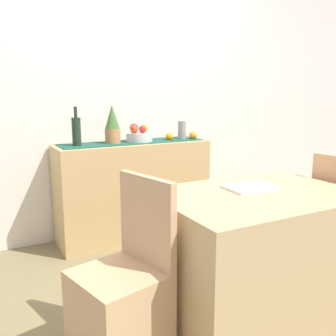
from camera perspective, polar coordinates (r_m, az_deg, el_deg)
name	(u,v)px	position (r m, az deg, el deg)	size (l,w,h in m)	color
ground_plane	(191,279)	(2.84, 3.40, -16.24)	(6.40, 6.40, 0.02)	olive
room_wall_rear	(125,86)	(3.58, -6.48, 12.03)	(6.40, 0.06, 2.70)	silver
sideboard_console	(134,191)	(3.43, -5.15, -3.38)	(1.34, 0.42, 0.87)	tan
table_runner	(133,142)	(3.35, -5.28, 3.85)	(1.26, 0.32, 0.01)	#184939
fruit_bowl	(139,137)	(3.37, -4.32, 4.63)	(0.23, 0.23, 0.08)	silver
apple_left	(134,129)	(3.32, -5.03, 5.76)	(0.07, 0.07, 0.07)	#B93F1C
apple_front	(143,129)	(3.34, -3.79, 5.80)	(0.06, 0.06, 0.06)	red
apple_rear	(134,128)	(3.41, -5.03, 6.00)	(0.08, 0.08, 0.08)	red
apple_right	(144,128)	(3.42, -3.54, 5.95)	(0.07, 0.07, 0.07)	gold
wine_bottle	(76,131)	(3.18, -13.48, 5.37)	(0.07, 0.07, 0.32)	#1E3324
ceramic_vase	(182,130)	(3.56, 2.11, 5.68)	(0.08, 0.08, 0.17)	gray
potted_plant	(112,125)	(3.27, -8.28, 6.37)	(0.13, 0.13, 0.33)	#B6794D
orange_loose_mid	(169,137)	(3.47, 0.19, 4.68)	(0.07, 0.07, 0.07)	orange
orange_loose_far	(193,135)	(3.55, 3.77, 4.86)	(0.07, 0.07, 0.07)	orange
dining_table	(254,253)	(2.36, 12.73, -12.31)	(1.14, 0.81, 0.74)	tan
open_book	(250,187)	(2.32, 12.12, -2.84)	(0.28, 0.21, 0.02)	white
chair_near_window	(122,306)	(2.02, -6.87, -19.74)	(0.48, 0.48, 0.90)	tan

